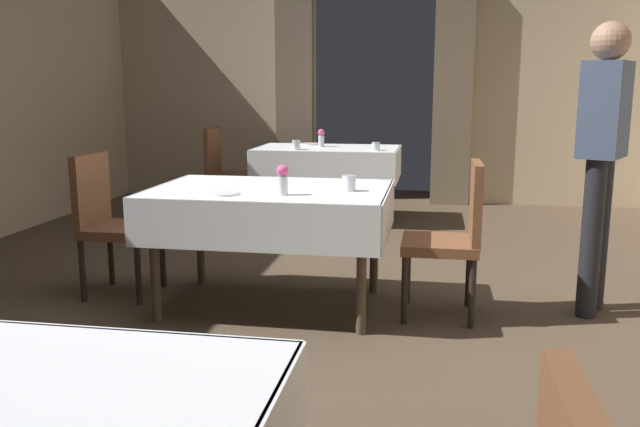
{
  "coord_description": "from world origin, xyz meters",
  "views": [
    {
      "loc": [
        0.73,
        -3.72,
        1.36
      ],
      "look_at": [
        0.05,
        0.22,
        0.59
      ],
      "focal_mm": 37.02,
      "sensor_mm": 36.0,
      "label": 1
    }
  ],
  "objects_px": {
    "dining_table_far": "(328,158)",
    "flower_vase_mid": "(283,179)",
    "dining_table_mid": "(271,203)",
    "chair_mid_right": "(454,232)",
    "chair_mid_left": "(109,217)",
    "flower_vase_far": "(321,137)",
    "glass_far_b": "(296,145)",
    "plate_mid_b": "(224,193)",
    "glass_far_d": "(376,146)",
    "chair_far_left": "(224,168)",
    "glass_mid_c": "(349,183)",
    "person_waiter_by_doorway": "(602,145)",
    "plate_far_c": "(311,144)"
  },
  "relations": [
    {
      "from": "flower_vase_far",
      "to": "person_waiter_by_doorway",
      "type": "relative_size",
      "value": 0.1
    },
    {
      "from": "chair_mid_left",
      "to": "plate_far_c",
      "type": "height_order",
      "value": "chair_mid_left"
    },
    {
      "from": "glass_far_b",
      "to": "glass_far_d",
      "type": "relative_size",
      "value": 1.19
    },
    {
      "from": "chair_mid_right",
      "to": "flower_vase_far",
      "type": "bearing_deg",
      "value": 114.47
    },
    {
      "from": "chair_mid_right",
      "to": "flower_vase_far",
      "type": "xyz_separation_m",
      "value": [
        -1.28,
        2.8,
        0.33
      ]
    },
    {
      "from": "flower_vase_far",
      "to": "plate_far_c",
      "type": "height_order",
      "value": "flower_vase_far"
    },
    {
      "from": "dining_table_mid",
      "to": "flower_vase_far",
      "type": "xyz_separation_m",
      "value": [
        -0.17,
        2.81,
        0.19
      ]
    },
    {
      "from": "dining_table_mid",
      "to": "flower_vase_mid",
      "type": "height_order",
      "value": "flower_vase_mid"
    },
    {
      "from": "chair_mid_left",
      "to": "flower_vase_far",
      "type": "distance_m",
      "value": 2.92
    },
    {
      "from": "chair_mid_left",
      "to": "plate_far_c",
      "type": "relative_size",
      "value": 4.15
    },
    {
      "from": "dining_table_far",
      "to": "plate_mid_b",
      "type": "distance_m",
      "value": 3.03
    },
    {
      "from": "chair_mid_right",
      "to": "chair_mid_left",
      "type": "bearing_deg",
      "value": 178.44
    },
    {
      "from": "chair_far_left",
      "to": "glass_far_b",
      "type": "xyz_separation_m",
      "value": [
        0.84,
        -0.31,
        0.28
      ]
    },
    {
      "from": "flower_vase_mid",
      "to": "plate_mid_b",
      "type": "distance_m",
      "value": 0.35
    },
    {
      "from": "chair_mid_left",
      "to": "flower_vase_far",
      "type": "height_order",
      "value": "same"
    },
    {
      "from": "dining_table_far",
      "to": "glass_far_b",
      "type": "distance_m",
      "value": 0.43
    },
    {
      "from": "dining_table_mid",
      "to": "glass_far_d",
      "type": "distance_m",
      "value": 2.54
    },
    {
      "from": "dining_table_far",
      "to": "flower_vase_mid",
      "type": "distance_m",
      "value": 3.01
    },
    {
      "from": "chair_mid_left",
      "to": "flower_vase_far",
      "type": "relative_size",
      "value": 5.16
    },
    {
      "from": "glass_far_b",
      "to": "glass_far_d",
      "type": "xyz_separation_m",
      "value": [
        0.77,
        0.07,
        -0.01
      ]
    },
    {
      "from": "dining_table_mid",
      "to": "glass_far_b",
      "type": "bearing_deg",
      "value": 98.26
    },
    {
      "from": "glass_mid_c",
      "to": "person_waiter_by_doorway",
      "type": "xyz_separation_m",
      "value": [
        1.45,
        0.25,
        0.23
      ]
    },
    {
      "from": "chair_mid_left",
      "to": "person_waiter_by_doorway",
      "type": "bearing_deg",
      "value": 2.72
    },
    {
      "from": "glass_far_b",
      "to": "person_waiter_by_doorway",
      "type": "xyz_separation_m",
      "value": [
        2.29,
        -2.22,
        0.23
      ]
    },
    {
      "from": "flower_vase_far",
      "to": "glass_far_b",
      "type": "relative_size",
      "value": 1.89
    },
    {
      "from": "chair_mid_right",
      "to": "person_waiter_by_doorway",
      "type": "bearing_deg",
      "value": 13.8
    },
    {
      "from": "glass_far_b",
      "to": "glass_far_d",
      "type": "distance_m",
      "value": 0.77
    },
    {
      "from": "dining_table_mid",
      "to": "flower_vase_mid",
      "type": "bearing_deg",
      "value": -61.79
    },
    {
      "from": "chair_mid_left",
      "to": "chair_far_left",
      "type": "xyz_separation_m",
      "value": [
        -0.09,
        2.67,
        0.0
      ]
    },
    {
      "from": "chair_far_left",
      "to": "flower_vase_mid",
      "type": "bearing_deg",
      "value": -66.01
    },
    {
      "from": "flower_vase_mid",
      "to": "chair_mid_right",
      "type": "bearing_deg",
      "value": 14.87
    },
    {
      "from": "chair_mid_right",
      "to": "glass_far_b",
      "type": "relative_size",
      "value": 9.75
    },
    {
      "from": "chair_mid_left",
      "to": "plate_mid_b",
      "type": "xyz_separation_m",
      "value": [
        0.9,
        -0.35,
        0.24
      ]
    },
    {
      "from": "chair_far_left",
      "to": "glass_far_d",
      "type": "height_order",
      "value": "chair_far_left"
    },
    {
      "from": "chair_mid_left",
      "to": "plate_far_c",
      "type": "distance_m",
      "value": 3.09
    },
    {
      "from": "glass_mid_c",
      "to": "chair_mid_right",
      "type": "bearing_deg",
      "value": 4.42
    },
    {
      "from": "chair_mid_right",
      "to": "plate_far_c",
      "type": "xyz_separation_m",
      "value": [
        -1.43,
        3.04,
        0.24
      ]
    },
    {
      "from": "chair_mid_right",
      "to": "chair_mid_left",
      "type": "height_order",
      "value": "same"
    },
    {
      "from": "dining_table_far",
      "to": "glass_mid_c",
      "type": "xyz_separation_m",
      "value": [
        0.58,
        -2.78,
        0.15
      ]
    },
    {
      "from": "dining_table_far",
      "to": "chair_far_left",
      "type": "xyz_separation_m",
      "value": [
        -1.11,
        -0.0,
        -0.13
      ]
    },
    {
      "from": "dining_table_far",
      "to": "plate_mid_b",
      "type": "height_order",
      "value": "plate_mid_b"
    },
    {
      "from": "chair_mid_left",
      "to": "dining_table_mid",
      "type": "bearing_deg",
      "value": -3.59
    },
    {
      "from": "glass_mid_c",
      "to": "flower_vase_far",
      "type": "xyz_separation_m",
      "value": [
        -0.66,
        2.85,
        0.05
      ]
    },
    {
      "from": "chair_mid_right",
      "to": "dining_table_mid",
      "type": "bearing_deg",
      "value": -179.52
    },
    {
      "from": "flower_vase_mid",
      "to": "flower_vase_far",
      "type": "relative_size",
      "value": 0.96
    },
    {
      "from": "plate_far_c",
      "to": "flower_vase_mid",
      "type": "bearing_deg",
      "value": -82.05
    },
    {
      "from": "flower_vase_far",
      "to": "person_waiter_by_doorway",
      "type": "bearing_deg",
      "value": -50.91
    },
    {
      "from": "chair_mid_left",
      "to": "glass_far_d",
      "type": "relative_size",
      "value": 11.62
    },
    {
      "from": "dining_table_far",
      "to": "person_waiter_by_doorway",
      "type": "xyz_separation_m",
      "value": [
        2.03,
        -2.53,
        0.38
      ]
    },
    {
      "from": "dining_table_mid",
      "to": "glass_far_d",
      "type": "height_order",
      "value": "glass_far_d"
    }
  ]
}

